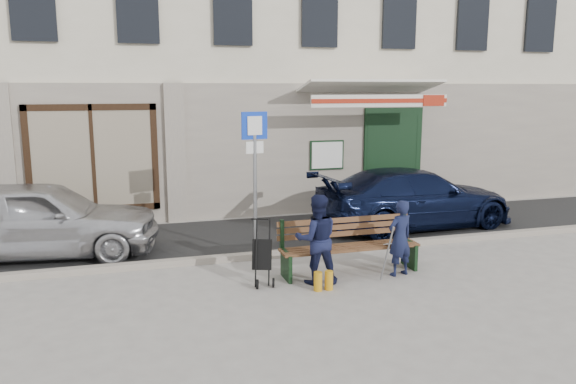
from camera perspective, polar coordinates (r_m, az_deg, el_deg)
name	(u,v)px	position (r m, az deg, el deg)	size (l,w,h in m)	color
ground	(296,284)	(9.09, 0.86, -9.35)	(80.00, 80.00, 0.00)	#9E9991
asphalt_lane	(253,236)	(11.95, -3.56, -4.46)	(60.00, 3.20, 0.01)	#282828
curb	(272,254)	(10.44, -1.60, -6.35)	(60.00, 0.18, 0.12)	#9E9384
building	(210,21)	(16.92, -7.97, 16.82)	(20.00, 8.27, 10.00)	beige
car_silver	(39,219)	(11.28, -23.93, -2.50)	(1.71, 4.26, 1.45)	silver
car_navy	(414,198)	(12.84, 12.68, -0.61)	(1.87, 4.61, 1.34)	black
parking_sign	(255,160)	(10.24, -3.39, 3.22)	(0.49, 0.12, 2.67)	gray
bench	(347,247)	(9.54, 6.03, -5.55)	(2.40, 1.17, 0.98)	brown
man	(400,238)	(9.52, 11.30, -4.61)	(0.47, 0.31, 1.28)	#141937
woman	(317,239)	(8.96, 2.93, -4.80)	(0.70, 0.55, 1.45)	#141837
stroller	(262,256)	(8.98, -2.64, -6.50)	(0.37, 0.48, 1.04)	black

